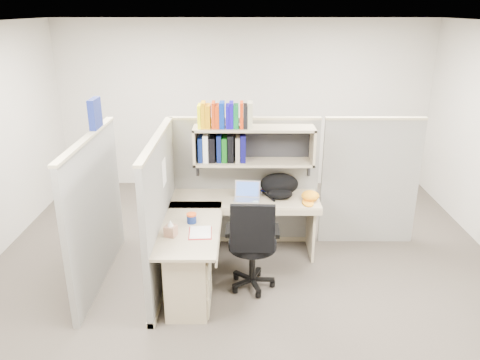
{
  "coord_description": "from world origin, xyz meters",
  "views": [
    {
      "loc": [
        -0.04,
        -4.54,
        2.85
      ],
      "look_at": [
        -0.06,
        0.25,
        1.08
      ],
      "focal_mm": 35.0,
      "sensor_mm": 36.0,
      "label": 1
    }
  ],
  "objects_px": {
    "laptop": "(247,192)",
    "backpack": "(280,186)",
    "task_chair": "(252,258)",
    "desk": "(206,256)",
    "snack_canister": "(192,218)"
  },
  "relations": [
    {
      "from": "desk",
      "to": "backpack",
      "type": "height_order",
      "value": "backpack"
    },
    {
      "from": "laptop",
      "to": "backpack",
      "type": "height_order",
      "value": "backpack"
    },
    {
      "from": "backpack",
      "to": "task_chair",
      "type": "bearing_deg",
      "value": -118.02
    },
    {
      "from": "laptop",
      "to": "backpack",
      "type": "relative_size",
      "value": 0.66
    },
    {
      "from": "desk",
      "to": "backpack",
      "type": "xyz_separation_m",
      "value": [
        0.82,
        0.91,
        0.43
      ]
    },
    {
      "from": "backpack",
      "to": "laptop",
      "type": "bearing_deg",
      "value": -168.57
    },
    {
      "from": "task_chair",
      "to": "snack_canister",
      "type": "bearing_deg",
      "value": 169.01
    },
    {
      "from": "laptop",
      "to": "task_chair",
      "type": "xyz_separation_m",
      "value": [
        0.05,
        -0.73,
        -0.46
      ]
    },
    {
      "from": "desk",
      "to": "snack_canister",
      "type": "bearing_deg",
      "value": 130.93
    },
    {
      "from": "task_chair",
      "to": "backpack",
      "type": "bearing_deg",
      "value": 68.39
    },
    {
      "from": "laptop",
      "to": "backpack",
      "type": "xyz_separation_m",
      "value": [
        0.39,
        0.13,
        0.03
      ]
    },
    {
      "from": "laptop",
      "to": "task_chair",
      "type": "bearing_deg",
      "value": -80.54
    },
    {
      "from": "task_chair",
      "to": "desk",
      "type": "bearing_deg",
      "value": -173.25
    },
    {
      "from": "backpack",
      "to": "task_chair",
      "type": "xyz_separation_m",
      "value": [
        -0.34,
        -0.85,
        -0.49
      ]
    },
    {
      "from": "laptop",
      "to": "backpack",
      "type": "bearing_deg",
      "value": 23.13
    }
  ]
}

